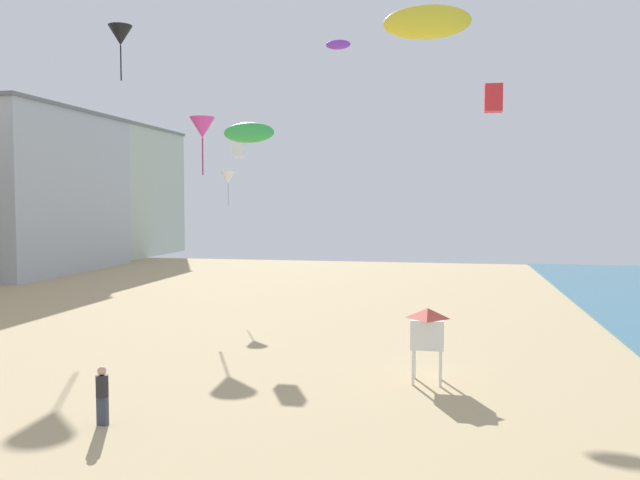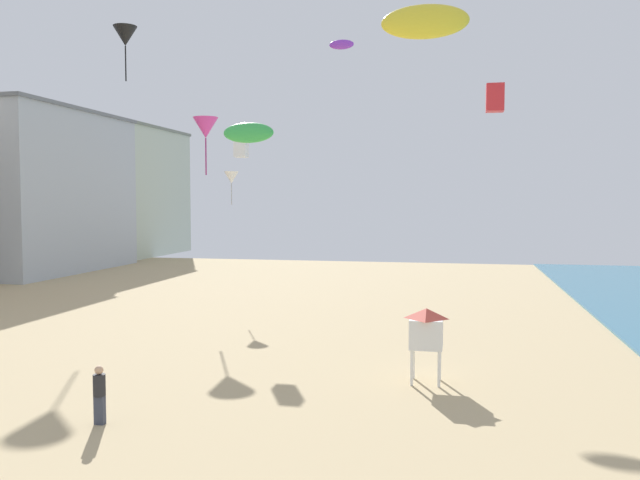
{
  "view_description": "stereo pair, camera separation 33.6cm",
  "coord_description": "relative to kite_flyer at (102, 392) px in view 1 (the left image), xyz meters",
  "views": [
    {
      "loc": [
        11.72,
        -5.49,
        6.19
      ],
      "look_at": [
        6.71,
        19.69,
        4.63
      ],
      "focal_mm": 36.68,
      "sensor_mm": 36.0,
      "label": 1
    },
    {
      "loc": [
        12.05,
        -5.42,
        6.19
      ],
      "look_at": [
        6.71,
        19.69,
        4.63
      ],
      "focal_mm": 36.68,
      "sensor_mm": 36.0,
      "label": 2
    }
  ],
  "objects": [
    {
      "name": "kite_white_box",
      "position": [
        -1.94,
        17.85,
        8.13
      ],
      "size": [
        0.66,
        0.66,
        1.03
      ],
      "color": "white"
    },
    {
      "name": "kite_black_delta_2",
      "position": [
        -14.23,
        28.12,
        17.19
      ],
      "size": [
        1.73,
        1.73,
        3.94
      ],
      "color": "black"
    },
    {
      "name": "kite_magenta_delta",
      "position": [
        -5.23,
        20.99,
        9.61
      ],
      "size": [
        1.51,
        1.51,
        3.44
      ],
      "color": "#DB3D9E"
    },
    {
      "name": "kite_red_box",
      "position": [
        11.15,
        13.89,
        9.77
      ],
      "size": [
        0.76,
        0.76,
        1.2
      ],
      "color": "red"
    },
    {
      "name": "kite_green_parafoil",
      "position": [
        2.06,
        6.99,
        7.75
      ],
      "size": [
        1.92,
        0.53,
        0.75
      ],
      "color": "green"
    },
    {
      "name": "kite_purple_parafoil",
      "position": [
        2.28,
        25.1,
        15.09
      ],
      "size": [
        1.57,
        0.44,
        0.61
      ],
      "color": "purple"
    },
    {
      "name": "kite_flyer",
      "position": [
        0.0,
        0.0,
        0.0
      ],
      "size": [
        0.34,
        0.34,
        1.64
      ],
      "rotation": [
        0.0,
        0.0,
        3.85
      ],
      "color": "#383D4C",
      "rests_on": "ground"
    },
    {
      "name": "kite_white_delta",
      "position": [
        -4.22,
        22.63,
        6.7
      ],
      "size": [
        0.91,
        0.91,
        2.07
      ],
      "color": "white"
    },
    {
      "name": "boardwalk_hotel_far",
      "position": [
        -30.46,
        52.57,
        6.27
      ],
      "size": [
        15.49,
        14.59,
        14.37
      ],
      "color": "#B7C6B2",
      "rests_on": "ground"
    },
    {
      "name": "kite_yellow_parafoil",
      "position": [
        8.56,
        4.45,
        10.72
      ],
      "size": [
        2.69,
        0.75,
        1.04
      ],
      "color": "yellow"
    },
    {
      "name": "lifeguard_stand",
      "position": [
        8.62,
        6.06,
        0.92
      ],
      "size": [
        1.1,
        1.1,
        2.55
      ],
      "rotation": [
        0.0,
        0.0,
        0.03
      ],
      "color": "white",
      "rests_on": "ground"
    }
  ]
}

